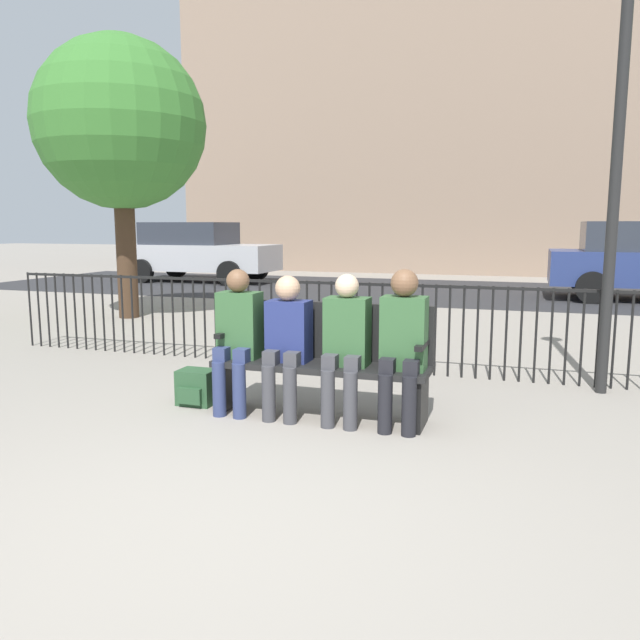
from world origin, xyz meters
The scene contains 13 objects.
ground_plane centered at (0.00, 0.00, 0.00)m, with size 80.00×80.00×0.00m, color gray.
park_bench centered at (0.00, 1.94, 0.49)m, with size 1.76×0.45×0.92m.
seated_person_0 centered at (-0.70, 1.81, 0.66)m, with size 0.34×0.39×1.19m.
seated_person_1 centered at (-0.27, 1.81, 0.64)m, with size 0.34×0.39×1.15m.
seated_person_2 centered at (0.23, 1.81, 0.65)m, with size 0.34×0.39×1.17m.
seated_person_3 centered at (0.68, 1.81, 0.68)m, with size 0.34×0.39×1.22m.
backpack centered at (-1.13, 1.87, 0.15)m, with size 0.31×0.27×0.31m.
fence_railing centered at (-0.02, 3.58, 0.56)m, with size 9.01×0.03×0.95m.
tree_1 centered at (-4.81, 6.11, 3.14)m, with size 2.75×2.75×4.54m.
lamp_post centered at (2.25, 3.40, 2.66)m, with size 0.28×0.28×4.09m.
street_surface centered at (0.00, 12.00, 0.00)m, with size 24.00×6.00×0.01m.
parked_car_0 centered at (-7.07, 12.50, 0.84)m, with size 4.20×1.94×1.62m.
building_facade centered at (0.00, 20.00, 7.51)m, with size 20.00×6.00×15.01m.
Camera 1 is at (1.53, -2.79, 1.55)m, focal length 35.00 mm.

